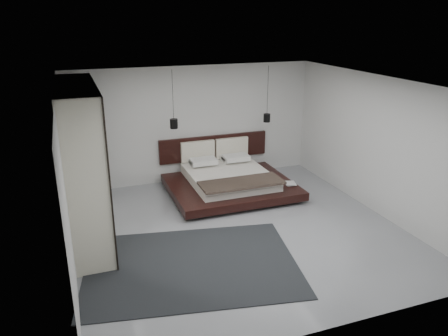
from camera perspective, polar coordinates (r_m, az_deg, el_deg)
name	(u,v)px	position (r m, az deg, el deg)	size (l,w,h in m)	color
floor	(239,230)	(8.48, 1.96, -8.10)	(6.00, 6.00, 0.00)	gray
ceiling	(241,84)	(7.60, 2.20, 10.96)	(6.00, 6.00, 0.00)	white
wall_back	(194,124)	(10.66, -3.97, 5.74)	(6.00, 6.00, 0.00)	silver
wall_front	(332,235)	(5.49, 13.95, -8.54)	(6.00, 6.00, 0.00)	silver
wall_left	(65,181)	(7.41, -20.00, -1.66)	(6.00, 6.00, 0.00)	silver
wall_right	(376,145)	(9.43, 19.27, 2.83)	(6.00, 6.00, 0.00)	silver
lattice_screen	(66,146)	(9.78, -19.88, 2.72)	(0.05, 0.90, 2.60)	black
bed	(228,180)	(10.15, 0.59, -1.52)	(2.78, 2.39, 1.08)	black
book_lower	(285,184)	(10.04, 8.03, -2.05)	(0.23, 0.31, 0.03)	#99724C
book_upper	(285,183)	(10.00, 8.01, -1.99)	(0.19, 0.26, 0.02)	#99724C
pendant_left	(174,124)	(9.84, -6.57, 5.79)	(0.17, 0.17, 1.29)	black
pendant_right	(267,118)	(10.59, 5.61, 6.57)	(0.16, 0.16, 1.33)	black
wardrobe	(83,164)	(8.14, -17.99, 0.52)	(0.68, 2.87, 2.82)	silver
rug	(192,265)	(7.41, -4.26, -12.51)	(3.45, 2.47, 0.01)	black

